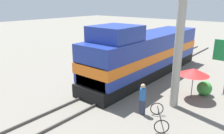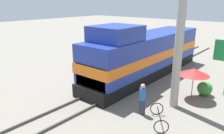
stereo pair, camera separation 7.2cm
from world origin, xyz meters
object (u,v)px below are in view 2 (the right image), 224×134
(locomotive, at_px, (145,54))
(utility_pole, at_px, (180,30))
(bicycle, at_px, (159,117))
(vendor_umbrella, at_px, (194,72))
(person_bystander, at_px, (142,98))

(locomotive, distance_m, utility_pole, 6.24)
(utility_pole, bearing_deg, bicycle, -83.53)
(vendor_umbrella, height_order, bicycle, vendor_umbrella)
(utility_pole, relative_size, vendor_umbrella, 4.50)
(utility_pole, xyz_separation_m, vendor_umbrella, (0.41, 1.80, -2.80))
(utility_pole, bearing_deg, vendor_umbrella, 77.22)
(locomotive, height_order, utility_pole, utility_pole)
(utility_pole, bearing_deg, locomotive, 140.64)
(vendor_umbrella, height_order, person_bystander, vendor_umbrella)
(person_bystander, height_order, bicycle, person_bystander)
(locomotive, xyz_separation_m, person_bystander, (3.42, -5.68, -0.91))
(person_bystander, bearing_deg, bicycle, -13.11)
(locomotive, relative_size, utility_pole, 1.55)
(utility_pole, distance_m, vendor_umbrella, 3.36)
(vendor_umbrella, distance_m, bicycle, 4.44)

